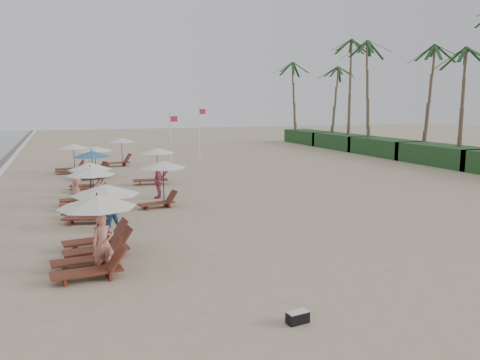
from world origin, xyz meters
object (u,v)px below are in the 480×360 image
object	(u,v)px
beachgoer_far_a	(158,182)
flag_pole_near	(171,140)
lounger_station_5	(91,163)
beachgoer_mid_a	(109,209)
lounger_station_0	(90,235)
lounger_station_1	(99,221)
lounger_station_3	(84,187)
beachgoer_near	(103,244)
duffel_bag	(298,317)
inland_station_1	(154,163)
lounger_station_2	(86,194)
lounger_station_4	(89,170)
beachgoer_far_b	(76,184)
inland_station_2	(119,150)
lounger_station_6	(71,157)
inland_station_0	(161,176)
beachgoer_mid_b	(100,206)

from	to	relation	value
beachgoer_far_a	flag_pole_near	distance (m)	9.56
lounger_station_5	beachgoer_mid_a	size ratio (longest dim) A/B	1.55
lounger_station_0	beachgoer_mid_a	bearing A→B (deg)	78.52
lounger_station_1	lounger_station_3	size ratio (longest dim) A/B	1.03
lounger_station_5	beachgoer_far_a	world-z (taller)	lounger_station_5
beachgoer_near	duffel_bag	distance (m)	6.35
lounger_station_5	inland_station_1	distance (m)	5.16
inland_station_1	beachgoer_near	world-z (taller)	inland_station_1
lounger_station_2	lounger_station_4	size ratio (longest dim) A/B	0.96
beachgoer_far_b	lounger_station_4	bearing A→B (deg)	17.55
lounger_station_1	lounger_station_5	size ratio (longest dim) A/B	0.96
lounger_station_0	inland_station_1	bearing A→B (deg)	73.21
lounger_station_0	inland_station_2	bearing A→B (deg)	81.70
inland_station_1	lounger_station_3	bearing A→B (deg)	-127.37
lounger_station_2	inland_station_1	xyz separation A→B (m)	(4.44, 8.69, 0.14)
lounger_station_1	lounger_station_3	distance (m)	7.77
inland_station_2	duffel_bag	distance (m)	30.27
beachgoer_mid_a	beachgoer_far_b	bearing A→B (deg)	-101.72
lounger_station_5	beachgoer_mid_a	world-z (taller)	lounger_station_5
lounger_station_3	duffel_bag	world-z (taller)	lounger_station_3
beachgoer_near	beachgoer_far_a	xyz separation A→B (m)	(3.70, 10.85, 0.00)
lounger_station_6	inland_station_2	distance (m)	4.64
beachgoer_far_a	duffel_bag	bearing A→B (deg)	30.63
lounger_station_6	inland_station_0	bearing A→B (deg)	-74.61
lounger_station_5	inland_station_1	xyz separation A→B (m)	(3.53, -3.74, 0.32)
inland_station_2	beachgoer_far_b	size ratio (longest dim) A/B	1.89
lounger_station_6	beachgoer_far_b	distance (m)	9.98
lounger_station_0	beachgoer_mid_a	xyz separation A→B (m)	(0.96, 4.74, -0.26)
lounger_station_6	beachgoer_far_a	world-z (taller)	lounger_station_6
inland_station_1	inland_station_2	size ratio (longest dim) A/B	0.99
duffel_bag	flag_pole_near	xyz separation A→B (m)	(2.52, 24.91, 2.22)
lounger_station_4	lounger_station_6	bearing A→B (deg)	95.55
lounger_station_0	duffel_bag	distance (m)	6.64
lounger_station_2	beachgoer_far_b	distance (m)	5.55
beachgoer_far_a	lounger_station_0	bearing A→B (deg)	9.52
lounger_station_6	inland_station_0	distance (m)	14.26
lounger_station_2	lounger_station_5	distance (m)	12.47
lounger_station_5	beachgoer_near	size ratio (longest dim) A/B	1.59
inland_station_0	beachgoer_near	distance (m)	9.34
lounger_station_0	beachgoer_far_a	distance (m)	11.55
beachgoer_mid_a	inland_station_1	bearing A→B (deg)	-128.00
lounger_station_0	beachgoer_mid_b	size ratio (longest dim) A/B	1.46
beachgoer_far_a	beachgoer_mid_b	bearing A→B (deg)	-1.95
beachgoer_far_a	beachgoer_far_b	size ratio (longest dim) A/B	1.18
lounger_station_2	beachgoer_mid_a	distance (m)	2.26
lounger_station_2	duffel_bag	size ratio (longest dim) A/B	4.35
beachgoer_far_b	duffel_bag	world-z (taller)	beachgoer_far_b
lounger_station_1	flag_pole_near	bearing A→B (deg)	70.44
inland_station_1	flag_pole_near	distance (m)	4.87
lounger_station_5	duffel_bag	bearing A→B (deg)	-82.88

